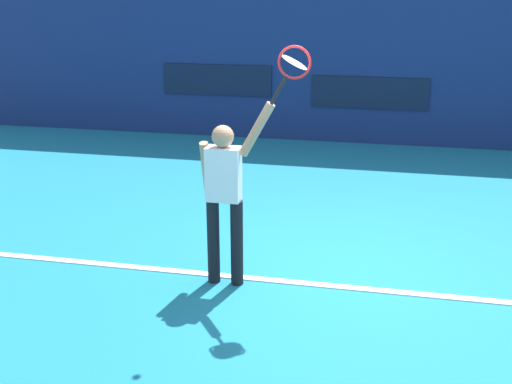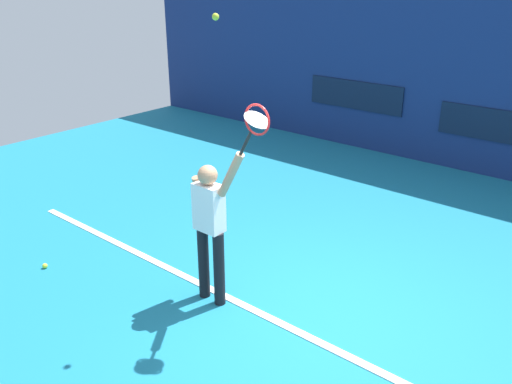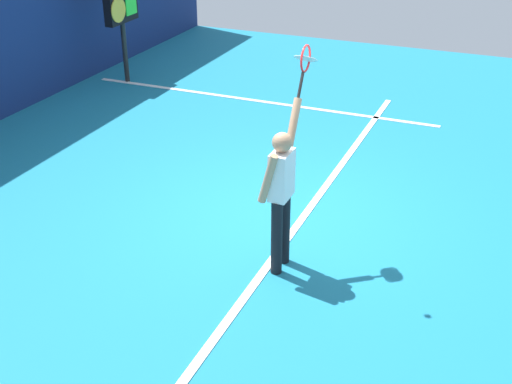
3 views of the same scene
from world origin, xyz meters
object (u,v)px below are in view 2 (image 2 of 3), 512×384
(tennis_racket, at_px, (256,123))
(tennis_ball, at_px, (216,17))
(spare_ball, at_px, (45,266))
(tennis_player, at_px, (210,223))

(tennis_racket, xyz_separation_m, tennis_ball, (-0.46, -0.03, 0.94))
(tennis_racket, relative_size, spare_ball, 8.99)
(tennis_ball, bearing_deg, tennis_racket, 3.69)
(tennis_racket, bearing_deg, tennis_player, 179.64)
(tennis_ball, height_order, spare_ball, tennis_ball)
(tennis_ball, xyz_separation_m, spare_ball, (-2.40, -0.86, -3.19))
(tennis_player, xyz_separation_m, tennis_ball, (0.20, -0.03, 2.21))
(tennis_player, distance_m, tennis_racket, 1.43)
(tennis_racket, height_order, spare_ball, tennis_racket)
(spare_ball, bearing_deg, tennis_ball, 19.76)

